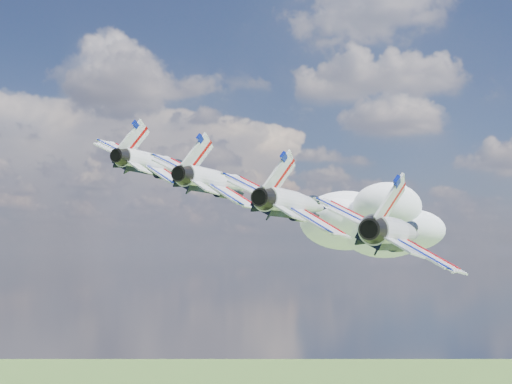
# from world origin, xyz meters

# --- Properties ---
(cloud_far) EXTENTS (65.98, 51.84, 25.92)m
(cloud_far) POSITION_xyz_m (33.42, 245.95, 165.51)
(cloud_far) COLOR white
(jet_0) EXTENTS (18.53, 20.99, 10.13)m
(jet_0) POSITION_xyz_m (-21.72, -2.16, 161.27)
(jet_0) COLOR white
(jet_1) EXTENTS (18.53, 20.99, 10.13)m
(jet_1) POSITION_xyz_m (-14.05, -10.38, 158.44)
(jet_1) COLOR white
(jet_2) EXTENTS (18.53, 20.99, 10.13)m
(jet_2) POSITION_xyz_m (-6.38, -18.60, 155.61)
(jet_2) COLOR silver
(jet_3) EXTENTS (18.53, 20.99, 10.13)m
(jet_3) POSITION_xyz_m (1.29, -26.81, 152.77)
(jet_3) COLOR white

